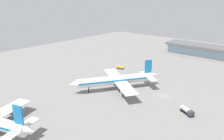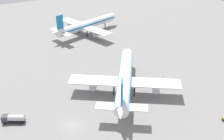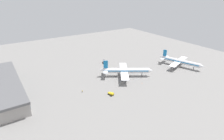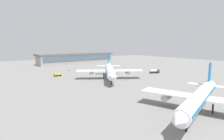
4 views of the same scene
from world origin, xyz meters
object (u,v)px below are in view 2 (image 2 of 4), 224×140
object	(u,v)px
safety_cone_near_gate	(164,75)
fuel_truck	(13,118)
airplane_taxiing	(125,79)
airplane_at_gate	(86,25)

from	to	relation	value
safety_cone_near_gate	fuel_truck	bearing A→B (deg)	-177.85
airplane_taxiing	safety_cone_near_gate	world-z (taller)	airplane_taxiing
airplane_at_gate	safety_cone_near_gate	distance (m)	54.61
airplane_at_gate	airplane_taxiing	distance (m)	57.30
airplane_at_gate	fuel_truck	world-z (taller)	airplane_at_gate
airplane_at_gate	airplane_taxiing	world-z (taller)	airplane_taxiing
airplane_taxiing	safety_cone_near_gate	bearing A→B (deg)	-49.19
fuel_truck	airplane_taxiing	bearing A→B (deg)	-152.30
airplane_at_gate	safety_cone_near_gate	size ratio (longest dim) A/B	69.71
fuel_truck	safety_cone_near_gate	bearing A→B (deg)	-149.47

